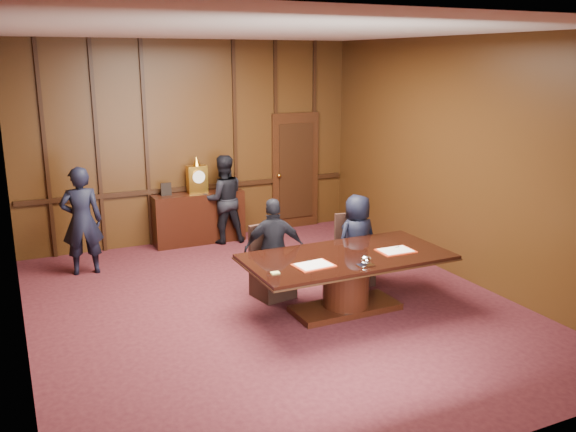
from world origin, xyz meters
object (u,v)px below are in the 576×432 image
object	(u,v)px
sideboard	(199,216)
witness_left	(82,221)
signatory_left	(274,249)
witness_right	(223,199)
signatory_right	(357,240)
conference_table	(346,274)

from	to	relation	value
sideboard	witness_left	xyz separation A→B (m)	(-2.05, -0.82, 0.34)
signatory_left	witness_right	xyz separation A→B (m)	(0.26, 2.78, 0.09)
signatory_right	witness_right	distance (m)	2.97
sideboard	signatory_right	world-z (taller)	sideboard
signatory_left	conference_table	bearing A→B (deg)	146.74
witness_left	signatory_left	bearing A→B (deg)	141.38
sideboard	witness_left	bearing A→B (deg)	-158.25
signatory_right	witness_right	xyz separation A→B (m)	(-1.04, 2.78, 0.12)
conference_table	witness_left	size ratio (longest dim) A/B	1.59
conference_table	signatory_right	size ratio (longest dim) A/B	1.99
signatory_right	witness_left	distance (m)	4.11
conference_table	witness_left	xyz separation A→B (m)	(-2.85, 2.94, 0.31)
sideboard	witness_right	bearing A→B (deg)	-23.80
sideboard	witness_left	world-z (taller)	witness_left
sideboard	witness_right	xyz separation A→B (m)	(0.41, -0.18, 0.30)
conference_table	witness_right	xyz separation A→B (m)	(-0.39, 3.58, 0.27)
sideboard	witness_left	size ratio (longest dim) A/B	0.97
conference_table	witness_right	bearing A→B (deg)	96.21
conference_table	witness_right	world-z (taller)	witness_right
signatory_left	witness_left	bearing A→B (deg)	-26.54
conference_table	signatory_right	xyz separation A→B (m)	(0.65, 0.80, 0.15)
signatory_left	signatory_right	distance (m)	1.30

